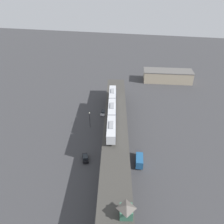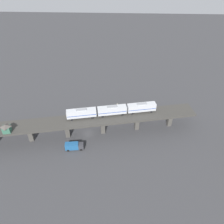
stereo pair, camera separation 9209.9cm
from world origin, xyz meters
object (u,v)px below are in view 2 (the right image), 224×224
signal_hut (6,128)px  street_lamp (117,108)px  street_car_white (140,118)px  delivery_truck (74,146)px  subway_train (112,110)px  street_car_black (76,118)px

signal_hut → street_lamp: (-21.82, 41.62, -5.82)m
signal_hut → street_car_white: 56.48m
street_car_white → delivery_truck: 33.54m
subway_train → street_lamp: (-9.76, 1.99, -6.56)m
signal_hut → street_lamp: 47.35m
signal_hut → delivery_truck: bearing=89.0°
street_car_white → street_car_black: same height
delivery_truck → street_car_black: bearing=-171.7°
subway_train → delivery_truck: 21.13m
street_car_black → street_lamp: street_lamp is taller
subway_train → street_car_white: (-6.96, 12.79, -9.73)m
delivery_truck → street_lamp: size_ratio=1.07×
street_car_black → delivery_truck: bearing=8.3°
street_car_white → street_car_black: bearing=-87.0°
subway_train → street_lamp: size_ratio=5.33×
subway_train → signal_hut: bearing=-73.1°
subway_train → street_car_black: subway_train is taller
street_car_white → subway_train: bearing=-61.5°
signal_hut → delivery_truck: size_ratio=0.51×
delivery_truck → subway_train: bearing=130.8°
street_car_white → street_lamp: street_lamp is taller
street_car_black → street_lamp: (-4.39, 19.11, 3.17)m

